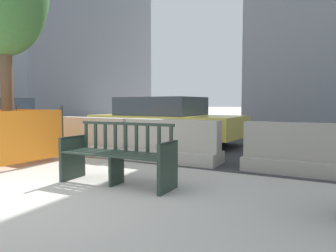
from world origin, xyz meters
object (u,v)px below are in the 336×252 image
Objects in this scene: jersey_barrier_centre at (171,145)px; street_bench at (117,157)px; construction_fence at (8,134)px; car_sedan_far at (4,114)px; jersey_barrier_right at (306,153)px; jersey_barrier_left at (93,139)px; car_taxi_near at (165,120)px.

street_bench is at bearing -83.75° from jersey_barrier_centre.
construction_fence is (-2.97, 0.36, 0.16)m from street_bench.
car_sedan_far reaches higher than jersey_barrier_centre.
car_sedan_far is (-12.52, 3.12, 0.36)m from jersey_barrier_right.
jersey_barrier_right is (2.26, 2.06, -0.06)m from street_bench.
jersey_barrier_centre is 2.02m from jersey_barrier_left.
jersey_barrier_centre is (-0.22, 2.00, -0.06)m from street_bench.
car_taxi_near reaches higher than jersey_barrier_right.
street_bench is at bearing -26.82° from car_sedan_far.
jersey_barrier_right is at bearing 18.08° from construction_fence.
construction_fence is at bearing -33.51° from car_sedan_far.
construction_fence is at bearing 173.14° from street_bench.
car_sedan_far is (-8.50, 0.79, 0.02)m from car_taxi_near.
construction_fence is (-5.23, -1.71, 0.22)m from jersey_barrier_right.
construction_fence reaches higher than jersey_barrier_centre.
jersey_barrier_centre is at bearing -178.40° from jersey_barrier_right.
jersey_barrier_left is 2.51m from car_taxi_near.
jersey_barrier_left is 0.47× the size of car_taxi_near.
jersey_barrier_centre is at bearing 1.09° from jersey_barrier_left.
street_bench is at bearing -6.86° from construction_fence.
car_taxi_near is (-1.54, 2.41, 0.34)m from jersey_barrier_centre.
street_bench reaches higher than jersey_barrier_left.
car_sedan_far reaches higher than jersey_barrier_left.
jersey_barrier_right is 4.66m from car_taxi_near.
street_bench reaches higher than jersey_barrier_right.
jersey_barrier_centre is 1.00× the size of jersey_barrier_right.
car_sedan_far is at bearing 153.18° from street_bench.
jersey_barrier_left is at bearing -178.91° from jersey_barrier_centre.
jersey_barrier_left is 4.50m from jersey_barrier_right.
jersey_barrier_left and jersey_barrier_right have the same top height.
jersey_barrier_right is (2.48, 0.07, 0.00)m from jersey_barrier_centre.
jersey_barrier_centre is 1.37× the size of construction_fence.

